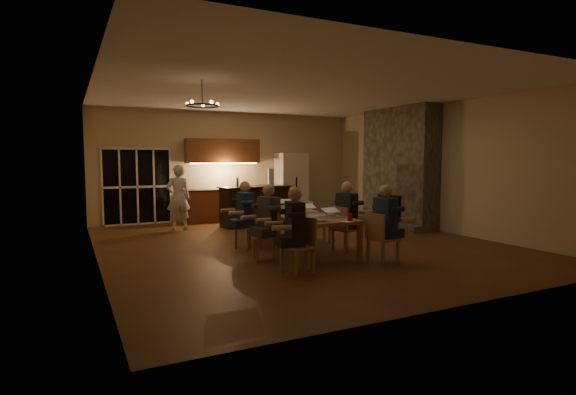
{
  "coord_description": "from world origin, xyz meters",
  "views": [
    {
      "loc": [
        -4.43,
        -8.43,
        1.84
      ],
      "look_at": [
        -0.12,
        0.3,
        0.98
      ],
      "focal_mm": 28.0,
      "sensor_mm": 36.0,
      "label": 1
    }
  ],
  "objects_px": {
    "can_cola": "(263,204)",
    "plate_left": "(307,219)",
    "chair_left_far": "(248,227)",
    "chair_right_near": "(383,238)",
    "laptop_c": "(287,207)",
    "mug_mid": "(288,208)",
    "bar_island": "(255,206)",
    "bar_blender": "(271,177)",
    "plate_far": "(296,208)",
    "chandelier": "(202,106)",
    "redcup_far": "(277,204)",
    "person_left_mid": "(269,222)",
    "plate_near": "(329,214)",
    "bar_bottle": "(237,182)",
    "laptop_e": "(268,203)",
    "dining_table": "(297,232)",
    "chair_left_near": "(298,246)",
    "redcup_mid": "(269,209)",
    "refrigerator": "(291,185)",
    "chair_right_mid": "(346,228)",
    "laptop_d": "(310,207)",
    "laptop_b": "(334,211)",
    "mug_front": "(304,213)",
    "person_right_near": "(385,224)",
    "mug_back": "(268,208)",
    "laptop_a": "(317,214)",
    "chair_left_mid": "(265,236)",
    "can_silver": "(320,214)",
    "laptop_f": "(286,202)",
    "chair_right_far": "(319,222)",
    "person_left_near": "(295,230)",
    "person_right_mid": "(347,216)",
    "standing_person": "(178,197)"
  },
  "relations": [
    {
      "from": "chandelier",
      "to": "redcup_far",
      "type": "height_order",
      "value": "chandelier"
    },
    {
      "from": "chair_left_far",
      "to": "laptop_e",
      "type": "height_order",
      "value": "laptop_e"
    },
    {
      "from": "chair_left_far",
      "to": "chair_right_near",
      "type": "height_order",
      "value": "same"
    },
    {
      "from": "chair_right_mid",
      "to": "laptop_b",
      "type": "distance_m",
      "value": 0.82
    },
    {
      "from": "laptop_e",
      "to": "mug_back",
      "type": "relative_size",
      "value": 3.2
    },
    {
      "from": "can_silver",
      "to": "person_left_near",
      "type": "bearing_deg",
      "value": -137.9
    },
    {
      "from": "chandelier",
      "to": "mug_front",
      "type": "height_order",
      "value": "chandelier"
    },
    {
      "from": "mug_front",
      "to": "chair_right_far",
      "type": "bearing_deg",
      "value": 48.21
    },
    {
      "from": "mug_mid",
      "to": "redcup_far",
      "type": "relative_size",
      "value": 0.83
    },
    {
      "from": "laptop_c",
      "to": "redcup_far",
      "type": "xyz_separation_m",
      "value": [
        0.37,
        1.25,
        -0.05
      ]
    },
    {
      "from": "person_right_near",
      "to": "mug_back",
      "type": "distance_m",
      "value": 2.65
    },
    {
      "from": "person_left_near",
      "to": "mug_back",
      "type": "xyz_separation_m",
      "value": [
        0.55,
        2.3,
        0.11
      ]
    },
    {
      "from": "person_left_mid",
      "to": "plate_near",
      "type": "bearing_deg",
      "value": 80.06
    },
    {
      "from": "laptop_a",
      "to": "bar_blender",
      "type": "height_order",
      "value": "bar_blender"
    },
    {
      "from": "redcup_mid",
      "to": "refrigerator",
      "type": "bearing_deg",
      "value": 58.24
    },
    {
      "from": "chair_left_mid",
      "to": "can_silver",
      "type": "xyz_separation_m",
      "value": [
        1.04,
        -0.15,
        0.37
      ]
    },
    {
      "from": "redcup_mid",
      "to": "person_left_mid",
      "type": "bearing_deg",
      "value": -114.15
    },
    {
      "from": "laptop_f",
      "to": "mug_mid",
      "type": "height_order",
      "value": "laptop_f"
    },
    {
      "from": "person_right_near",
      "to": "plate_near",
      "type": "xyz_separation_m",
      "value": [
        -0.48,
        1.1,
        0.07
      ]
    },
    {
      "from": "dining_table",
      "to": "bar_blender",
      "type": "xyz_separation_m",
      "value": [
        1.05,
        3.63,
        0.94
      ]
    },
    {
      "from": "chair_left_far",
      "to": "laptop_a",
      "type": "bearing_deg",
      "value": 0.75
    },
    {
      "from": "person_left_mid",
      "to": "laptop_f",
      "type": "distance_m",
      "value": 2.01
    },
    {
      "from": "person_left_near",
      "to": "person_right_near",
      "type": "relative_size",
      "value": 1.0
    },
    {
      "from": "bar_island",
      "to": "mug_mid",
      "type": "bearing_deg",
      "value": -108.18
    },
    {
      "from": "redcup_mid",
      "to": "bar_bottle",
      "type": "xyz_separation_m",
      "value": [
        0.43,
        3.05,
        0.39
      ]
    },
    {
      "from": "chair_right_near",
      "to": "plate_far",
      "type": "distance_m",
      "value": 2.53
    },
    {
      "from": "plate_near",
      "to": "can_cola",
      "type": "bearing_deg",
      "value": 105.09
    },
    {
      "from": "chair_left_far",
      "to": "laptop_c",
      "type": "xyz_separation_m",
      "value": [
        0.62,
        -0.5,
        0.42
      ]
    },
    {
      "from": "chair_left_far",
      "to": "bar_blender",
      "type": "bearing_deg",
      "value": 128.85
    },
    {
      "from": "bar_island",
      "to": "bar_blender",
      "type": "distance_m",
      "value": 0.95
    },
    {
      "from": "can_cola",
      "to": "plate_left",
      "type": "xyz_separation_m",
      "value": [
        -0.16,
        -2.39,
        -0.05
      ]
    },
    {
      "from": "dining_table",
      "to": "chair_left_near",
      "type": "bearing_deg",
      "value": -117.38
    },
    {
      "from": "laptop_d",
      "to": "plate_near",
      "type": "relative_size",
      "value": 1.43
    },
    {
      "from": "laptop_c",
      "to": "bar_blender",
      "type": "relative_size",
      "value": 0.68
    },
    {
      "from": "refrigerator",
      "to": "laptop_b",
      "type": "height_order",
      "value": "refrigerator"
    },
    {
      "from": "person_right_near",
      "to": "redcup_far",
      "type": "relative_size",
      "value": 11.5
    },
    {
      "from": "bar_bottle",
      "to": "redcup_far",
      "type": "bearing_deg",
      "value": -84.51
    },
    {
      "from": "laptop_c",
      "to": "mug_mid",
      "type": "distance_m",
      "value": 0.53
    },
    {
      "from": "redcup_mid",
      "to": "standing_person",
      "type": "bearing_deg",
      "value": 108.57
    },
    {
      "from": "mug_mid",
      "to": "bar_bottle",
      "type": "distance_m",
      "value": 2.89
    },
    {
      "from": "laptop_d",
      "to": "plate_left",
      "type": "xyz_separation_m",
      "value": [
        -0.52,
        -0.85,
        -0.1
      ]
    },
    {
      "from": "chair_right_far",
      "to": "person_left_mid",
      "type": "relative_size",
      "value": 0.64
    },
    {
      "from": "laptop_b",
      "to": "can_cola",
      "type": "height_order",
      "value": "laptop_b"
    },
    {
      "from": "chair_right_mid",
      "to": "redcup_mid",
      "type": "height_order",
      "value": "chair_right_mid"
    },
    {
      "from": "chair_left_near",
      "to": "person_right_mid",
      "type": "distance_m",
      "value": 2.03
    },
    {
      "from": "mug_mid",
      "to": "plate_far",
      "type": "relative_size",
      "value": 0.41
    },
    {
      "from": "laptop_e",
      "to": "plate_far",
      "type": "relative_size",
      "value": 1.31
    },
    {
      "from": "redcup_far",
      "to": "can_cola",
      "type": "distance_m",
      "value": 0.33
    },
    {
      "from": "refrigerator",
      "to": "chair_left_near",
      "type": "xyz_separation_m",
      "value": [
        -3.07,
        -6.33,
        -0.55
      ]
    },
    {
      "from": "chair_right_near",
      "to": "bar_blender",
      "type": "distance_m",
      "value": 5.35
    }
  ]
}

